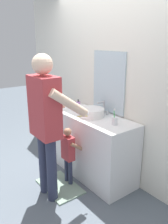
{
  "coord_description": "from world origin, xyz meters",
  "views": [
    {
      "loc": [
        2.31,
        -1.58,
        1.86
      ],
      "look_at": [
        0.0,
        0.15,
        0.96
      ],
      "focal_mm": 37.35,
      "sensor_mm": 36.0,
      "label": 1
    }
  ],
  "objects": [
    {
      "name": "toothbrush_cup",
      "position": [
        0.42,
        0.3,
        0.93
      ],
      "size": [
        0.07,
        0.07,
        0.21
      ],
      "color": "silver",
      "rests_on": "vanity_cabinet"
    },
    {
      "name": "bath_mat",
      "position": [
        0.0,
        -0.25,
        0.01
      ],
      "size": [
        0.64,
        0.4,
        0.02
      ],
      "primitive_type": "cube",
      "color": "gray",
      "rests_on": "ground"
    },
    {
      "name": "vanity_cabinet",
      "position": [
        0.0,
        0.3,
        0.44
      ],
      "size": [
        1.31,
        0.54,
        0.88
      ],
      "primitive_type": "cube",
      "color": "white",
      "rests_on": "ground"
    },
    {
      "name": "adult_parent",
      "position": [
        0.05,
        -0.42,
        1.04
      ],
      "size": [
        0.54,
        0.56,
        1.73
      ],
      "color": "#2D334C",
      "rests_on": "ground"
    },
    {
      "name": "faucet",
      "position": [
        0.0,
        0.48,
        0.96
      ],
      "size": [
        0.18,
        0.14,
        0.18
      ],
      "color": "#B7BABF",
      "rests_on": "vanity_cabinet"
    },
    {
      "name": "back_wall",
      "position": [
        0.0,
        0.62,
        1.35
      ],
      "size": [
        4.4,
        0.1,
        2.7
      ],
      "color": "silver",
      "rests_on": "ground"
    },
    {
      "name": "soap_bottle",
      "position": [
        -0.33,
        0.3,
        0.95
      ],
      "size": [
        0.06,
        0.06,
        0.17
      ],
      "color": "#B27FC6",
      "rests_on": "vanity_cabinet"
    },
    {
      "name": "sink_basin",
      "position": [
        0.0,
        0.28,
        0.94
      ],
      "size": [
        0.33,
        0.33,
        0.11
      ],
      "color": "white",
      "rests_on": "vanity_cabinet"
    },
    {
      "name": "ground_plane",
      "position": [
        0.0,
        0.0,
        0.0
      ],
      "size": [
        14.0,
        14.0,
        0.0
      ],
      "primitive_type": "plane",
      "color": "slate"
    },
    {
      "name": "child_toddler",
      "position": [
        0.0,
        -0.1,
        0.48
      ],
      "size": [
        0.25,
        0.25,
        0.8
      ],
      "color": "#2D334C",
      "rests_on": "ground"
    }
  ]
}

